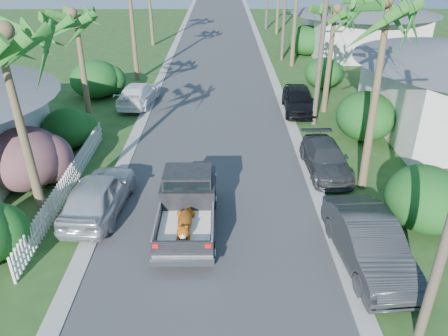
{
  "coord_description": "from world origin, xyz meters",
  "views": [
    {
      "loc": [
        0.33,
        -10.24,
        9.34
      ],
      "look_at": [
        0.42,
        4.92,
        1.4
      ],
      "focal_mm": 35.0,
      "sensor_mm": 36.0,
      "label": 1
    }
  ],
  "objects_px": {
    "pickup_truck": "(188,200)",
    "house_right_far": "(363,31)",
    "parked_car_ln": "(99,194)",
    "palm_r_b": "(335,9)",
    "palm_l_b": "(74,14)",
    "parked_car_rm": "(326,159)",
    "parked_car_rn": "(369,243)",
    "utility_pole_b": "(322,42)",
    "parked_car_rf": "(299,100)",
    "utility_pole_c": "(285,4)",
    "palm_r_a": "(391,1)",
    "parked_car_lf": "(138,94)"
  },
  "relations": [
    {
      "from": "parked_car_rf",
      "to": "parked_car_ln",
      "type": "bearing_deg",
      "value": -127.62
    },
    {
      "from": "parked_car_ln",
      "to": "pickup_truck",
      "type": "bearing_deg",
      "value": 172.05
    },
    {
      "from": "palm_l_b",
      "to": "house_right_far",
      "type": "relative_size",
      "value": 0.82
    },
    {
      "from": "palm_r_b",
      "to": "utility_pole_c",
      "type": "height_order",
      "value": "utility_pole_c"
    },
    {
      "from": "parked_car_rf",
      "to": "palm_r_b",
      "type": "height_order",
      "value": "palm_r_b"
    },
    {
      "from": "parked_car_rm",
      "to": "parked_car_rf",
      "type": "distance_m",
      "value": 7.74
    },
    {
      "from": "palm_l_b",
      "to": "house_right_far",
      "type": "height_order",
      "value": "palm_l_b"
    },
    {
      "from": "pickup_truck",
      "to": "utility_pole_b",
      "type": "height_order",
      "value": "utility_pole_b"
    },
    {
      "from": "pickup_truck",
      "to": "parked_car_rf",
      "type": "height_order",
      "value": "pickup_truck"
    },
    {
      "from": "pickup_truck",
      "to": "house_right_far",
      "type": "relative_size",
      "value": 0.57
    },
    {
      "from": "pickup_truck",
      "to": "palm_l_b",
      "type": "xyz_separation_m",
      "value": [
        -5.91,
        8.83,
        5.14
      ]
    },
    {
      "from": "utility_pole_c",
      "to": "parked_car_lf",
      "type": "bearing_deg",
      "value": -132.3
    },
    {
      "from": "parked_car_lf",
      "to": "parked_car_ln",
      "type": "bearing_deg",
      "value": 98.96
    },
    {
      "from": "parked_car_rn",
      "to": "parked_car_lf",
      "type": "bearing_deg",
      "value": 118.01
    },
    {
      "from": "parked_car_rn",
      "to": "parked_car_lf",
      "type": "distance_m",
      "value": 18.44
    },
    {
      "from": "parked_car_rm",
      "to": "utility_pole_b",
      "type": "height_order",
      "value": "utility_pole_b"
    },
    {
      "from": "pickup_truck",
      "to": "palm_l_b",
      "type": "relative_size",
      "value": 0.69
    },
    {
      "from": "palm_r_a",
      "to": "utility_pole_c",
      "type": "height_order",
      "value": "utility_pole_c"
    },
    {
      "from": "palm_r_a",
      "to": "house_right_far",
      "type": "bearing_deg",
      "value": 74.4
    },
    {
      "from": "palm_r_a",
      "to": "parked_car_ln",
      "type": "bearing_deg",
      "value": -169.17
    },
    {
      "from": "palm_l_b",
      "to": "palm_r_a",
      "type": "relative_size",
      "value": 0.85
    },
    {
      "from": "palm_r_a",
      "to": "house_right_far",
      "type": "distance_m",
      "value": 25.48
    },
    {
      "from": "pickup_truck",
      "to": "parked_car_rm",
      "type": "bearing_deg",
      "value": 34.76
    },
    {
      "from": "pickup_truck",
      "to": "parked_car_lf",
      "type": "bearing_deg",
      "value": 106.96
    },
    {
      "from": "parked_car_lf",
      "to": "palm_l_b",
      "type": "distance_m",
      "value": 7.28
    },
    {
      "from": "parked_car_ln",
      "to": "parked_car_lf",
      "type": "distance_m",
      "value": 12.48
    },
    {
      "from": "parked_car_lf",
      "to": "parked_car_rm",
      "type": "bearing_deg",
      "value": 143.54
    },
    {
      "from": "parked_car_rn",
      "to": "house_right_far",
      "type": "distance_m",
      "value": 30.22
    },
    {
      "from": "palm_r_a",
      "to": "house_right_far",
      "type": "xyz_separation_m",
      "value": [
        6.7,
        24.0,
        -5.3
      ]
    },
    {
      "from": "parked_car_lf",
      "to": "utility_pole_c",
      "type": "relative_size",
      "value": 0.52
    },
    {
      "from": "palm_l_b",
      "to": "utility_pole_b",
      "type": "xyz_separation_m",
      "value": [
        12.4,
        1.0,
        -1.55
      ]
    },
    {
      "from": "parked_car_rf",
      "to": "palm_r_b",
      "type": "bearing_deg",
      "value": 2.63
    },
    {
      "from": "pickup_truck",
      "to": "parked_car_rn",
      "type": "bearing_deg",
      "value": -21.2
    },
    {
      "from": "pickup_truck",
      "to": "utility_pole_b",
      "type": "relative_size",
      "value": 0.57
    },
    {
      "from": "parked_car_rf",
      "to": "utility_pole_c",
      "type": "xyz_separation_m",
      "value": [
        0.6,
        13.0,
        3.84
      ]
    },
    {
      "from": "parked_car_rm",
      "to": "parked_car_rn",
      "type": "bearing_deg",
      "value": -91.92
    },
    {
      "from": "parked_car_rn",
      "to": "palm_r_b",
      "type": "bearing_deg",
      "value": 78.95
    },
    {
      "from": "palm_r_a",
      "to": "palm_r_b",
      "type": "bearing_deg",
      "value": 88.09
    },
    {
      "from": "utility_pole_b",
      "to": "utility_pole_c",
      "type": "height_order",
      "value": "same"
    },
    {
      "from": "palm_l_b",
      "to": "parked_car_rf",
      "type": "bearing_deg",
      "value": 14.26
    },
    {
      "from": "palm_l_b",
      "to": "utility_pole_c",
      "type": "height_order",
      "value": "utility_pole_c"
    },
    {
      "from": "utility_pole_b",
      "to": "pickup_truck",
      "type": "bearing_deg",
      "value": -123.44
    },
    {
      "from": "parked_car_ln",
      "to": "palm_r_b",
      "type": "bearing_deg",
      "value": -129.81
    },
    {
      "from": "pickup_truck",
      "to": "parked_car_rf",
      "type": "distance_m",
      "value": 13.21
    },
    {
      "from": "parked_car_ln",
      "to": "palm_l_b",
      "type": "distance_m",
      "value": 9.96
    },
    {
      "from": "pickup_truck",
      "to": "parked_car_ln",
      "type": "height_order",
      "value": "pickup_truck"
    },
    {
      "from": "palm_r_a",
      "to": "utility_pole_c",
      "type": "relative_size",
      "value": 0.97
    },
    {
      "from": "parked_car_rf",
      "to": "parked_car_ln",
      "type": "relative_size",
      "value": 0.96
    },
    {
      "from": "parked_car_lf",
      "to": "palm_r_a",
      "type": "xyz_separation_m",
      "value": [
        11.23,
        -10.43,
        6.74
      ]
    },
    {
      "from": "house_right_far",
      "to": "parked_car_ln",
      "type": "bearing_deg",
      "value": -123.67
    }
  ]
}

